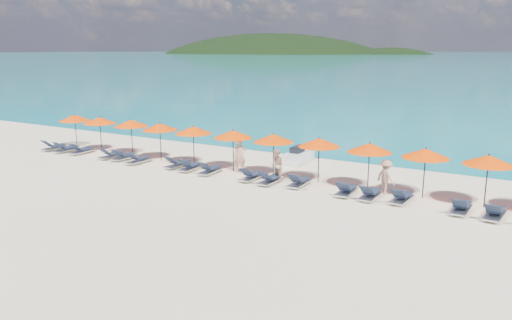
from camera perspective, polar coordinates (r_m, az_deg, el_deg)
The scene contains 35 objects.
ground at distance 21.94m, azimuth -4.01°, elevation -4.54°, with size 1400.00×1400.00×0.00m, color beige.
headland_main at distance 640.15m, azimuth 1.39°, elevation 8.64°, with size 374.00×242.00×126.50m.
headland_small at distance 600.95m, azimuth 15.06°, elevation 8.24°, with size 162.00×126.00×85.50m.
jetski at distance 29.14m, azimuth 4.88°, elevation 0.52°, with size 1.06×2.59×0.91m.
beachgoer_a at distance 26.34m, azimuth -1.85°, elevation 0.44°, with size 0.66×0.43×1.81m, color tan.
beachgoer_b at distance 24.54m, azimuth 2.39°, elevation -0.67°, with size 0.80×0.46×1.65m, color tan.
beachgoer_c at distance 23.28m, azimuth 14.62°, elevation -1.89°, with size 1.02×0.48×1.58m, color tan.
umbrella_0 at distance 34.93m, azimuth -20.01°, elevation 4.55°, with size 2.10×2.10×2.28m.
umbrella_1 at distance 33.17m, azimuth -17.43°, elevation 4.34°, with size 2.10×2.10×2.28m.
umbrella_2 at distance 31.41m, azimuth -14.09°, elevation 4.11°, with size 2.10×2.10×2.28m.
umbrella_3 at distance 29.58m, azimuth -10.93°, elevation 3.75°, with size 2.10×2.10×2.28m.
umbrella_4 at distance 28.07m, azimuth -7.18°, elevation 3.41°, with size 2.10×2.10×2.28m.
umbrella_5 at distance 26.55m, azimuth -2.64°, elevation 2.97°, with size 2.10×2.10×2.28m.
umbrella_6 at distance 25.34m, azimuth 2.01°, elevation 2.51°, with size 2.10×2.10×2.28m.
umbrella_7 at distance 24.36m, azimuth 7.23°, elevation 2.01°, with size 2.10×2.10×2.28m.
umbrella_8 at distance 23.44m, azimuth 12.86°, elevation 1.37°, with size 2.10×2.10×2.28m.
umbrella_9 at distance 22.88m, azimuth 18.82°, elevation 0.74°, with size 2.10×2.10×2.28m.
umbrella_10 at distance 22.44m, azimuth 25.05°, elevation -0.01°, with size 2.10×2.10×2.28m.
lounger_0 at distance 34.94m, azimuth -22.07°, elevation 1.42°, with size 0.65×1.71×0.66m.
lounger_1 at distance 33.97m, azimuth -20.87°, elevation 1.23°, with size 0.68×1.72×0.66m.
lounger_2 at distance 33.13m, azimuth -19.30°, elevation 1.07°, with size 0.69×1.73×0.66m.
lounger_3 at distance 31.17m, azimuth -16.17°, elevation 0.60°, with size 0.75×1.74×0.66m.
lounger_4 at distance 30.53m, azimuth -14.83°, elevation 0.43°, with size 0.71×1.73×0.66m.
lounger_5 at distance 29.41m, azimuth -13.30°, elevation 0.06°, with size 0.63×1.70×0.66m.
lounger_6 at distance 27.94m, azimuth -8.96°, elevation -0.41°, with size 0.79×1.75×0.66m.
lounger_7 at distance 27.19m, azimuth -7.51°, elevation -0.72°, with size 0.75×1.74×0.66m.
lounger_8 at distance 26.35m, azimuth -5.30°, elevation -1.10°, with size 0.73×1.74×0.66m.
lounger_9 at distance 24.99m, azimuth -0.51°, elevation -1.80°, with size 0.63×1.70×0.66m.
lounger_10 at distance 24.31m, azimuth 1.62°, elevation -2.22°, with size 0.67×1.72×0.66m.
lounger_11 at distance 23.96m, azimuth 4.92°, elevation -2.49°, with size 0.68×1.72×0.66m.
lounger_12 at distance 22.87m, azimuth 10.28°, elevation -3.38°, with size 0.70×1.73×0.66m.
lounger_13 at distance 22.47m, azimuth 12.94°, elevation -3.79°, with size 0.65×1.71×0.66m.
lounger_14 at distance 22.31m, azimuth 16.29°, elevation -4.10°, with size 0.73×1.74×0.66m.
lounger_15 at distance 21.73m, azimuth 22.40°, elevation -5.01°, with size 0.66×1.71×0.66m.
lounger_16 at distance 21.54m, azimuth 25.61°, elevation -5.46°, with size 0.76×1.74×0.66m.
Camera 1 is at (11.97, -17.22, 6.46)m, focal length 35.00 mm.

